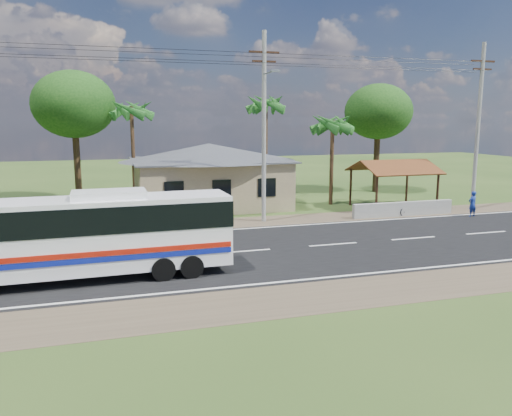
{
  "coord_description": "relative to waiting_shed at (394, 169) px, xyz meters",
  "views": [
    {
      "loc": [
        -5.87,
        -21.53,
        5.94
      ],
      "look_at": [
        0.87,
        1.0,
        1.84
      ],
      "focal_mm": 35.0,
      "sensor_mm": 36.0,
      "label": 1
    }
  ],
  "objects": [
    {
      "name": "ground",
      "position": [
        -13.0,
        -8.5,
        -2.73
      ],
      "size": [
        120.0,
        120.0,
        0.0
      ],
      "primitive_type": "plane",
      "color": "#284318",
      "rests_on": "ground"
    },
    {
      "name": "road",
      "position": [
        -13.0,
        -8.5,
        -2.72
      ],
      "size": [
        120.0,
        16.0,
        0.03
      ],
      "color": "black",
      "rests_on": "ground"
    },
    {
      "name": "house",
      "position": [
        -12.0,
        4.5,
        -0.09
      ],
      "size": [
        12.4,
        10.0,
        5.0
      ],
      "color": "tan",
      "rests_on": "ground"
    },
    {
      "name": "waiting_shed",
      "position": [
        0.0,
        0.0,
        0.0
      ],
      "size": [
        5.2,
        4.48,
        3.35
      ],
      "color": "#3C2215",
      "rests_on": "ground"
    },
    {
      "name": "concrete_barrier",
      "position": [
        -1.0,
        -2.9,
        -2.28
      ],
      "size": [
        7.0,
        0.3,
        0.9
      ],
      "primitive_type": "cube",
      "color": "#9E9E99",
      "rests_on": "ground"
    },
    {
      "name": "utility_poles",
      "position": [
        -10.33,
        -2.01,
        3.04
      ],
      "size": [
        32.8,
        2.22,
        11.0
      ],
      "color": "#9E9E99",
      "rests_on": "ground"
    },
    {
      "name": "palm_near",
      "position": [
        -3.5,
        2.5,
        2.98
      ],
      "size": [
        2.8,
        2.8,
        6.7
      ],
      "color": "#47301E",
      "rests_on": "ground"
    },
    {
      "name": "palm_mid",
      "position": [
        -7.0,
        7.0,
        4.43
      ],
      "size": [
        2.8,
        2.8,
        8.2
      ],
      "color": "#47301E",
      "rests_on": "ground"
    },
    {
      "name": "palm_far",
      "position": [
        -17.0,
        7.5,
        3.95
      ],
      "size": [
        2.8,
        2.8,
        7.7
      ],
      "color": "#47301E",
      "rests_on": "ground"
    },
    {
      "name": "tree_behind_house",
      "position": [
        -21.0,
        9.5,
        4.39
      ],
      "size": [
        6.0,
        6.0,
        9.61
      ],
      "color": "#47301E",
      "rests_on": "ground"
    },
    {
      "name": "tree_behind_shed",
      "position": [
        3.0,
        7.5,
        3.95
      ],
      "size": [
        5.6,
        5.6,
        9.02
      ],
      "color": "#47301E",
      "rests_on": "ground"
    },
    {
      "name": "coach_bus",
      "position": [
        -19.75,
        -10.74,
        -0.8
      ],
      "size": [
        10.91,
        2.54,
        3.37
      ],
      "rotation": [
        0.0,
        0.0,
        0.02
      ],
      "color": "white",
      "rests_on": "ground"
    },
    {
      "name": "motorcycle",
      "position": [
        -0.56,
        -2.79,
        -2.31
      ],
      "size": [
        1.71,
        1.1,
        0.85
      ],
      "primitive_type": "imported",
      "rotation": [
        0.0,
        0.0,
        1.93
      ],
      "color": "black",
      "rests_on": "ground"
    },
    {
      "name": "person",
      "position": [
        3.03,
        -4.34,
        -1.92
      ],
      "size": [
        0.64,
        0.47,
        1.62
      ],
      "primitive_type": "imported",
      "rotation": [
        0.0,
        0.0,
        3.29
      ],
      "color": "navy",
      "rests_on": "ground"
    }
  ]
}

